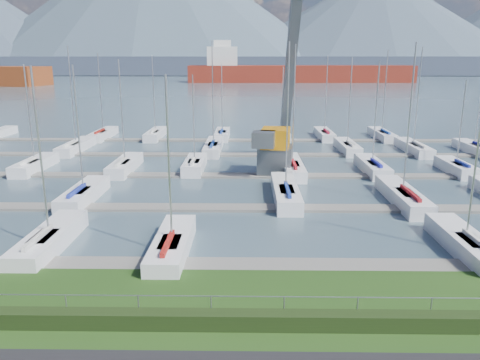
{
  "coord_description": "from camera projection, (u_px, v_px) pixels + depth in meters",
  "views": [
    {
      "loc": [
        0.47,
        -17.27,
        10.61
      ],
      "look_at": [
        0.0,
        12.0,
        3.0
      ],
      "focal_mm": 35.0,
      "sensor_mm": 36.0,
      "label": 1
    }
  ],
  "objects": [
    {
      "name": "fence",
      "position": [
        235.0,
        296.0,
        19.09
      ],
      "size": [
        80.0,
        0.04,
        0.04
      ],
      "primitive_type": "cylinder",
      "rotation": [
        0.0,
        1.57,
        0.0
      ],
      "color": "gray",
      "rests_on": "grass"
    },
    {
      "name": "docks",
      "position": [
        242.0,
        176.0,
        44.61
      ],
      "size": [
        90.0,
        41.6,
        0.25
      ],
      "color": "slate",
      "rests_on": "water"
    },
    {
      "name": "mountains",
      "position": [
        256.0,
        15.0,
        399.1
      ],
      "size": [
        1190.0,
        360.0,
        115.0
      ],
      "color": "#455264",
      "rests_on": "water"
    },
    {
      "name": "water",
      "position": [
        247.0,
        78.0,
        271.1
      ],
      "size": [
        800.0,
        540.0,
        0.2
      ],
      "primitive_type": "cube",
      "color": "#455965"
    },
    {
      "name": "foothill",
      "position": [
        247.0,
        65.0,
        337.23
      ],
      "size": [
        900.0,
        80.0,
        12.0
      ],
      "primitive_type": "cube",
      "color": "#3D465A",
      "rests_on": "water"
    },
    {
      "name": "cargo_ship_mid",
      "position": [
        291.0,
        74.0,
        223.79
      ],
      "size": [
        106.51,
        20.81,
        21.5
      ],
      "rotation": [
        0.0,
        0.0,
        0.03
      ],
      "color": "maroon",
      "rests_on": "water"
    },
    {
      "name": "sailboat_fleet",
      "position": [
        240.0,
        113.0,
        46.19
      ],
      "size": [
        75.41,
        49.14,
        13.19
      ],
      "color": "navy",
      "rests_on": "water"
    },
    {
      "name": "crane",
      "position": [
        280.0,
        115.0,
        45.18
      ],
      "size": [
        4.85,
        13.35,
        22.35
      ],
      "rotation": [
        0.0,
        0.0,
        -0.14
      ],
      "color": "#55595D",
      "rests_on": "water"
    },
    {
      "name": "hedge",
      "position": [
        235.0,
        320.0,
        18.92
      ],
      "size": [
        80.0,
        0.7,
        0.7
      ],
      "primitive_type": "cube",
      "color": "black",
      "rests_on": "grass"
    }
  ]
}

